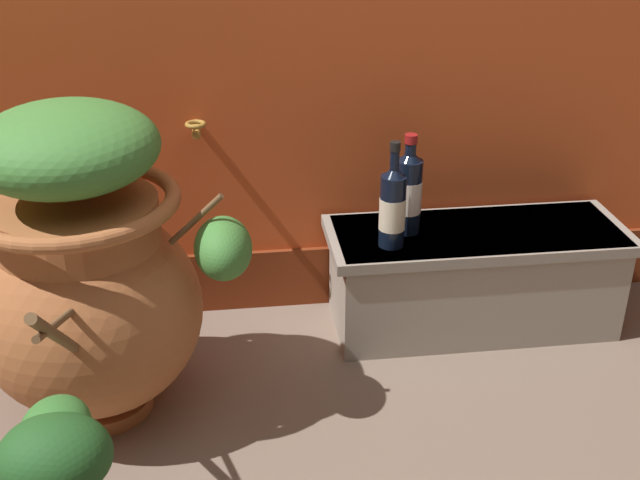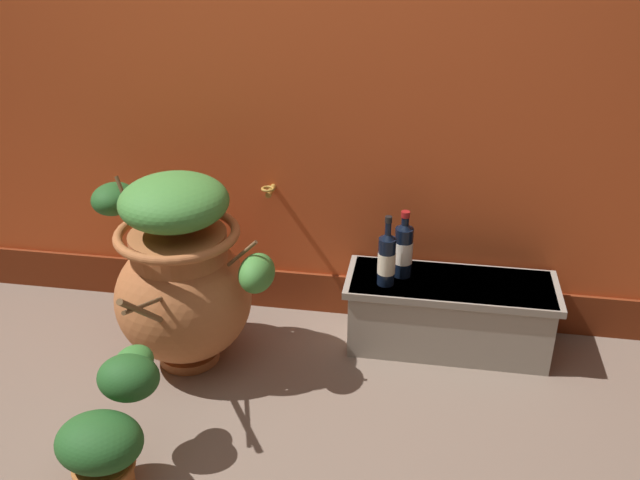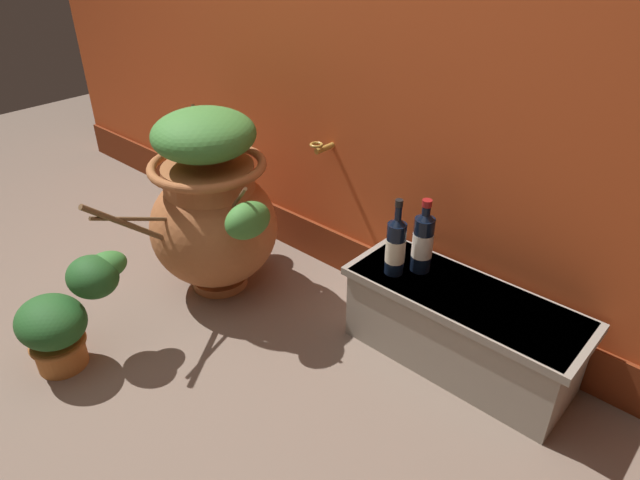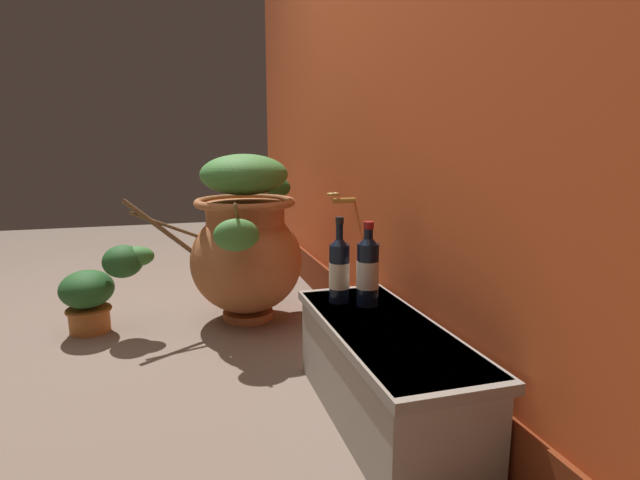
# 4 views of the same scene
# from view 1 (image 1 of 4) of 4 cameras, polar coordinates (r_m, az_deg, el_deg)

# --- Properties ---
(terracotta_urn) EXTENTS (0.81, 0.94, 0.80)m
(terracotta_urn) POSITION_cam_1_polar(r_m,az_deg,el_deg) (1.92, -16.63, -2.68)
(terracotta_urn) COLOR #B26638
(terracotta_urn) RESTS_ON ground_plane
(stone_ledge) EXTENTS (0.85, 0.33, 0.31)m
(stone_ledge) POSITION_cam_1_polar(r_m,az_deg,el_deg) (2.34, 11.01, -2.39)
(stone_ledge) COLOR #9E9384
(stone_ledge) RESTS_ON ground_plane
(wine_bottle_left) EXTENTS (0.08, 0.08, 0.29)m
(wine_bottle_left) POSITION_cam_1_polar(r_m,az_deg,el_deg) (2.19, 6.39, 3.63)
(wine_bottle_left) COLOR black
(wine_bottle_left) RESTS_ON stone_ledge
(wine_bottle_middle) EXTENTS (0.07, 0.07, 0.30)m
(wine_bottle_middle) POSITION_cam_1_polar(r_m,az_deg,el_deg) (2.11, 5.25, 2.51)
(wine_bottle_middle) COLOR black
(wine_bottle_middle) RESTS_ON stone_ledge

